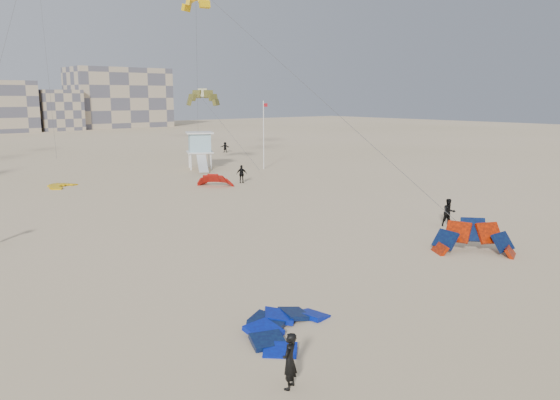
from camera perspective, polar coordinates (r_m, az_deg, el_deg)
ground at (r=21.24m, az=1.96°, el=-12.14°), size 320.00×320.00×0.00m
kite_ground_blue at (r=20.06m, az=0.74°, el=-13.57°), size 5.18×5.27×1.45m
kite_ground_orange at (r=31.22m, az=19.57°, el=-5.24°), size 6.08×6.09×4.33m
kite_ground_red_far at (r=51.84m, az=-6.71°, el=1.49°), size 4.92×4.91×3.47m
kite_ground_yellow at (r=54.64m, az=-21.83°, el=1.26°), size 4.11×4.13×0.83m
kitesurfer_main at (r=16.22m, az=1.00°, el=-16.46°), size 0.73×0.65×1.68m
kitesurfer_b at (r=36.88m, az=17.23°, el=-1.26°), size 1.10×1.03×1.80m
kitesurfer_d at (r=53.14m, az=-4.02°, el=2.72°), size 1.08×0.97×1.76m
kitesurfer_f at (r=83.10m, az=-5.76°, el=5.51°), size 1.18×1.46×1.56m
kite_fly_olive at (r=64.32m, az=-8.10°, el=10.39°), size 5.04×13.94×8.36m
kite_fly_yellow at (r=70.35m, az=-8.78°, el=19.74°), size 7.99×12.12×20.02m
lifeguard_tower_near at (r=64.31m, az=-8.36°, el=5.13°), size 4.03×6.38×4.27m
flagpole at (r=63.29m, az=-1.72°, el=6.97°), size 0.64×0.10×7.83m
condo_east at (r=159.60m, az=-16.47°, el=10.20°), size 26.00×14.00×16.00m
condo_fill_right at (r=149.61m, az=-22.20°, el=8.69°), size 10.00×10.00×10.00m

